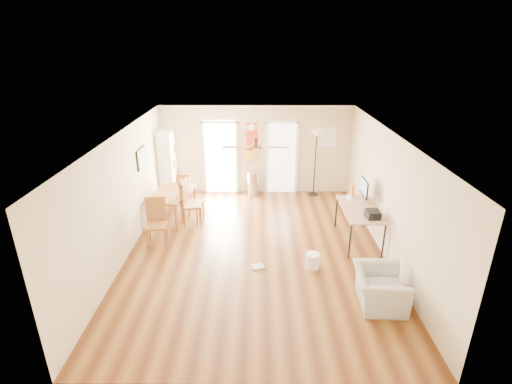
{
  "coord_description": "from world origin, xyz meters",
  "views": [
    {
      "loc": [
        0.02,
        -7.33,
        4.35
      ],
      "look_at": [
        0.0,
        0.6,
        1.15
      ],
      "focal_mm": 26.87,
      "sensor_mm": 36.0,
      "label": 1
    }
  ],
  "objects_px": {
    "armchair": "(379,288)",
    "bookshelf": "(168,164)",
    "computer_desk": "(358,225)",
    "wastebasket_b": "(370,268)",
    "dining_chair_right_a": "(192,201)",
    "dining_chair_far": "(186,189)",
    "wastebasket_a": "(313,261)",
    "dining_chair_near": "(156,223)",
    "dining_table": "(173,205)",
    "dining_chair_right_b": "(191,203)",
    "torchiere_lamp": "(315,163)",
    "printer": "(373,214)",
    "trash_can": "(253,184)"
  },
  "relations": [
    {
      "from": "trash_can",
      "to": "computer_desk",
      "type": "bearing_deg",
      "value": -49.23
    },
    {
      "from": "dining_chair_far",
      "to": "wastebasket_b",
      "type": "distance_m",
      "value": 5.44
    },
    {
      "from": "dining_chair_far",
      "to": "trash_can",
      "type": "xyz_separation_m",
      "value": [
        1.86,
        0.66,
        -0.11
      ]
    },
    {
      "from": "bookshelf",
      "to": "wastebasket_b",
      "type": "relative_size",
      "value": 7.26
    },
    {
      "from": "dining_chair_near",
      "to": "wastebasket_a",
      "type": "xyz_separation_m",
      "value": [
        3.37,
        -0.93,
        -0.38
      ]
    },
    {
      "from": "dining_table",
      "to": "armchair",
      "type": "xyz_separation_m",
      "value": [
        4.3,
        -3.45,
        -0.04
      ]
    },
    {
      "from": "trash_can",
      "to": "computer_desk",
      "type": "relative_size",
      "value": 0.46
    },
    {
      "from": "dining_chair_far",
      "to": "computer_desk",
      "type": "relative_size",
      "value": 0.6
    },
    {
      "from": "armchair",
      "to": "torchiere_lamp",
      "type": "bearing_deg",
      "value": 8.9
    },
    {
      "from": "dining_table",
      "to": "computer_desk",
      "type": "height_order",
      "value": "computer_desk"
    },
    {
      "from": "dining_chair_right_a",
      "to": "dining_chair_far",
      "type": "xyz_separation_m",
      "value": [
        -0.35,
        1.06,
        -0.08
      ]
    },
    {
      "from": "dining_chair_right_a",
      "to": "wastebasket_a",
      "type": "distance_m",
      "value": 3.51
    },
    {
      "from": "computer_desk",
      "to": "wastebasket_b",
      "type": "bearing_deg",
      "value": -92.28
    },
    {
      "from": "bookshelf",
      "to": "armchair",
      "type": "distance_m",
      "value": 6.87
    },
    {
      "from": "dining_table",
      "to": "trash_can",
      "type": "distance_m",
      "value": 2.57
    },
    {
      "from": "printer",
      "to": "torchiere_lamp",
      "type": "bearing_deg",
      "value": 99.74
    },
    {
      "from": "trash_can",
      "to": "wastebasket_a",
      "type": "height_order",
      "value": "trash_can"
    },
    {
      "from": "dining_chair_right_b",
      "to": "printer",
      "type": "xyz_separation_m",
      "value": [
        4.05,
        -1.4,
        0.36
      ]
    },
    {
      "from": "wastebasket_a",
      "to": "wastebasket_b",
      "type": "bearing_deg",
      "value": -11.68
    },
    {
      "from": "dining_table",
      "to": "torchiere_lamp",
      "type": "relative_size",
      "value": 0.73
    },
    {
      "from": "trash_can",
      "to": "armchair",
      "type": "relative_size",
      "value": 0.74
    },
    {
      "from": "dining_chair_far",
      "to": "armchair",
      "type": "relative_size",
      "value": 0.97
    },
    {
      "from": "torchiere_lamp",
      "to": "trash_can",
      "type": "bearing_deg",
      "value": -178.45
    },
    {
      "from": "dining_chair_right_a",
      "to": "trash_can",
      "type": "bearing_deg",
      "value": -26.52
    },
    {
      "from": "printer",
      "to": "computer_desk",
      "type": "bearing_deg",
      "value": 103.55
    },
    {
      "from": "armchair",
      "to": "bookshelf",
      "type": "bearing_deg",
      "value": 47.08
    },
    {
      "from": "dining_chair_right_a",
      "to": "armchair",
      "type": "height_order",
      "value": "dining_chair_right_a"
    },
    {
      "from": "computer_desk",
      "to": "dining_chair_far",
      "type": "bearing_deg",
      "value": 153.5
    },
    {
      "from": "computer_desk",
      "to": "dining_chair_near",
      "type": "bearing_deg",
      "value": -178.16
    },
    {
      "from": "dining_chair_far",
      "to": "armchair",
      "type": "distance_m",
      "value": 5.96
    },
    {
      "from": "dining_chair_right_a",
      "to": "printer",
      "type": "distance_m",
      "value": 4.35
    },
    {
      "from": "dining_chair_right_a",
      "to": "computer_desk",
      "type": "distance_m",
      "value": 4.05
    },
    {
      "from": "dining_chair_right_b",
      "to": "armchair",
      "type": "xyz_separation_m",
      "value": [
        3.75,
        -3.13,
        -0.25
      ]
    },
    {
      "from": "dining_chair_right_b",
      "to": "torchiere_lamp",
      "type": "height_order",
      "value": "torchiere_lamp"
    },
    {
      "from": "wastebasket_a",
      "to": "armchair",
      "type": "distance_m",
      "value": 1.51
    },
    {
      "from": "dining_chair_right_b",
      "to": "torchiere_lamp",
      "type": "bearing_deg",
      "value": -72.68
    },
    {
      "from": "dining_chair_right_b",
      "to": "wastebasket_a",
      "type": "bearing_deg",
      "value": -138.73
    },
    {
      "from": "dining_chair_right_b",
      "to": "trash_can",
      "type": "relative_size",
      "value": 1.56
    },
    {
      "from": "wastebasket_b",
      "to": "armchair",
      "type": "relative_size",
      "value": 0.28
    },
    {
      "from": "dining_chair_far",
      "to": "wastebasket_a",
      "type": "relative_size",
      "value": 2.95
    },
    {
      "from": "wastebasket_b",
      "to": "torchiere_lamp",
      "type": "bearing_deg",
      "value": 97.62
    },
    {
      "from": "torchiere_lamp",
      "to": "wastebasket_b",
      "type": "relative_size",
      "value": 7.26
    },
    {
      "from": "dining_chair_right_a",
      "to": "wastebasket_a",
      "type": "xyz_separation_m",
      "value": [
        2.75,
        -2.14,
        -0.39
      ]
    },
    {
      "from": "dining_chair_right_b",
      "to": "wastebasket_a",
      "type": "relative_size",
      "value": 3.54
    },
    {
      "from": "dining_chair_right_a",
      "to": "dining_chair_right_b",
      "type": "xyz_separation_m",
      "value": [
        0.0,
        -0.13,
        0.01
      ]
    },
    {
      "from": "bookshelf",
      "to": "computer_desk",
      "type": "xyz_separation_m",
      "value": [
        4.84,
        -2.78,
        -0.56
      ]
    },
    {
      "from": "bookshelf",
      "to": "printer",
      "type": "distance_m",
      "value": 5.95
    },
    {
      "from": "dining_table",
      "to": "dining_chair_far",
      "type": "distance_m",
      "value": 0.91
    },
    {
      "from": "dining_chair_right_a",
      "to": "wastebasket_b",
      "type": "relative_size",
      "value": 4.08
    },
    {
      "from": "torchiere_lamp",
      "to": "printer",
      "type": "xyz_separation_m",
      "value": [
        0.75,
        -3.31,
        -0.06
      ]
    }
  ]
}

